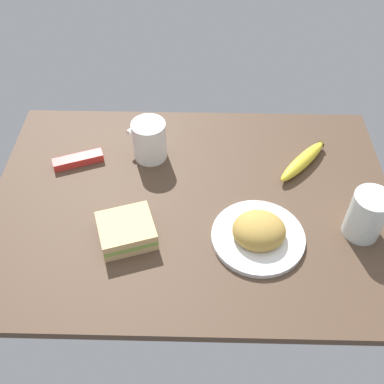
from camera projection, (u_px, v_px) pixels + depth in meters
The scene contains 7 objects.
tabletop at pixel (192, 204), 103.40cm from camera, with size 90.00×64.00×2.00cm, color #4C3828.
plate_of_food at pixel (259, 233), 94.15cm from camera, with size 19.38×19.38×6.37cm.
coffee_mug_black at pixel (149, 140), 109.02cm from camera, with size 9.85×9.25×9.90cm.
sandwich_main at pixel (127, 231), 94.23cm from camera, with size 13.64×12.93×4.40cm.
glass_of_milk at pixel (366, 217), 93.31cm from camera, with size 7.65×7.65×10.81cm.
banana at pixel (303, 161), 109.10cm from camera, with size 13.88×15.30×3.23cm.
snack_bar at pixel (78, 160), 110.23cm from camera, with size 11.84×2.92×2.00cm, color red.
Camera 1 is at (1.55, -67.98, 78.94)cm, focal length 43.03 mm.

